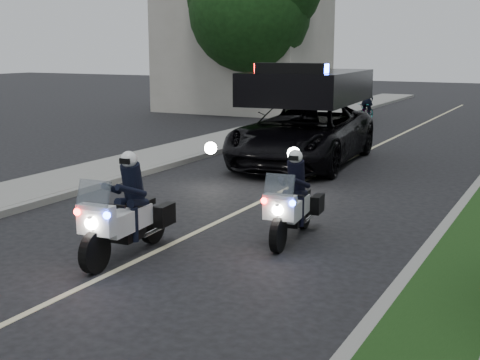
# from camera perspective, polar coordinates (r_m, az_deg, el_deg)

# --- Properties ---
(ground) EXTENTS (120.00, 120.00, 0.00)m
(ground) POSITION_cam_1_polar(r_m,az_deg,el_deg) (8.71, -20.36, -11.98)
(ground) COLOR black
(ground) RESTS_ON ground
(curb_right) EXTENTS (0.20, 60.00, 0.15)m
(curb_right) POSITION_cam_1_polar(r_m,az_deg,el_deg) (15.72, 19.68, -1.19)
(curb_right) COLOR gray
(curb_right) RESTS_ON ground
(curb_left) EXTENTS (0.20, 60.00, 0.15)m
(curb_left) POSITION_cam_1_polar(r_m,az_deg,el_deg) (18.62, -6.10, 1.35)
(curb_left) COLOR gray
(curb_left) RESTS_ON ground
(sidewalk_left) EXTENTS (2.00, 60.00, 0.16)m
(sidewalk_left) POSITION_cam_1_polar(r_m,az_deg,el_deg) (19.25, -8.83, 1.62)
(sidewalk_left) COLOR gray
(sidewalk_left) RESTS_ON ground
(building_far) EXTENTS (8.00, 6.00, 7.00)m
(building_far) POSITION_cam_1_polar(r_m,az_deg,el_deg) (35.14, 0.31, 11.84)
(building_far) COLOR #A8A396
(building_far) RESTS_ON ground
(lane_marking) EXTENTS (0.12, 50.00, 0.01)m
(lane_marking) POSITION_cam_1_polar(r_m,az_deg,el_deg) (16.75, 5.68, -0.05)
(lane_marking) COLOR #BFB78C
(lane_marking) RESTS_ON ground
(police_moto_left) EXTENTS (0.86, 2.09, 1.74)m
(police_moto_left) POSITION_cam_1_polar(r_m,az_deg,el_deg) (10.89, -9.88, -6.63)
(police_moto_left) COLOR silver
(police_moto_left) RESTS_ON ground
(police_moto_right) EXTENTS (0.87, 1.96, 1.61)m
(police_moto_right) POSITION_cam_1_polar(r_m,az_deg,el_deg) (11.70, 4.59, -5.20)
(police_moto_right) COLOR silver
(police_moto_right) RESTS_ON ground
(police_suv) EXTENTS (3.52, 6.73, 3.17)m
(police_suv) POSITION_cam_1_polar(r_m,az_deg,el_deg) (19.21, 5.53, 1.45)
(police_suv) COLOR black
(police_suv) RESTS_ON ground
(bicycle) EXTENTS (0.71, 1.57, 0.80)m
(bicycle) POSITION_cam_1_polar(r_m,az_deg,el_deg) (30.99, 11.04, 5.17)
(bicycle) COLOR black
(bicycle) RESTS_ON ground
(cyclist) EXTENTS (0.63, 0.46, 1.65)m
(cyclist) POSITION_cam_1_polar(r_m,az_deg,el_deg) (30.99, 11.04, 5.17)
(cyclist) COLOR black
(cyclist) RESTS_ON ground
(tree_left_near) EXTENTS (7.78, 7.78, 9.84)m
(tree_left_near) POSITION_cam_1_polar(r_m,az_deg,el_deg) (32.29, 0.85, 5.63)
(tree_left_near) COLOR #173E14
(tree_left_near) RESTS_ON ground
(tree_left_far) EXTENTS (6.81, 6.81, 10.07)m
(tree_left_far) POSITION_cam_1_polar(r_m,az_deg,el_deg) (34.60, 0.73, 6.04)
(tree_left_far) COLOR black
(tree_left_far) RESTS_ON ground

